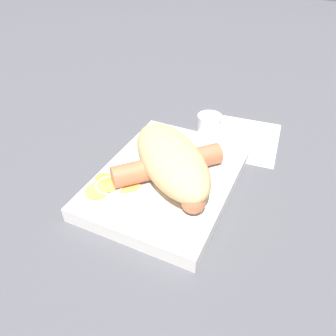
% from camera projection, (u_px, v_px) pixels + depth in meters
% --- Properties ---
extents(ground_plane, '(3.00, 3.00, 0.00)m').
position_uv_depth(ground_plane, '(168.00, 185.00, 0.50)').
color(ground_plane, '#4C4C51').
extents(food_tray, '(0.26, 0.19, 0.02)m').
position_uv_depth(food_tray, '(168.00, 179.00, 0.49)').
color(food_tray, silver).
rests_on(food_tray, ground_plane).
extents(bread_roll, '(0.19, 0.19, 0.06)m').
position_uv_depth(bread_roll, '(172.00, 158.00, 0.47)').
color(bread_roll, tan).
rests_on(bread_roll, food_tray).
extents(sausage, '(0.15, 0.15, 0.03)m').
position_uv_depth(sausage, '(170.00, 165.00, 0.48)').
color(sausage, '#B26642').
rests_on(sausage, food_tray).
extents(pickled_veggies, '(0.07, 0.08, 0.00)m').
position_uv_depth(pickled_veggies, '(112.00, 186.00, 0.46)').
color(pickled_veggies, '#F99E4C').
rests_on(pickled_veggies, food_tray).
extents(napkin, '(0.16, 0.16, 0.00)m').
position_uv_depth(napkin, '(237.00, 137.00, 0.60)').
color(napkin, white).
rests_on(napkin, ground_plane).
extents(condiment_cup_near, '(0.05, 0.05, 0.03)m').
position_uv_depth(condiment_cup_near, '(233.00, 133.00, 0.60)').
color(condiment_cup_near, white).
rests_on(condiment_cup_near, ground_plane).
extents(condiment_cup_far, '(0.05, 0.05, 0.03)m').
position_uv_depth(condiment_cup_far, '(208.00, 122.00, 0.63)').
color(condiment_cup_far, white).
rests_on(condiment_cup_far, ground_plane).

